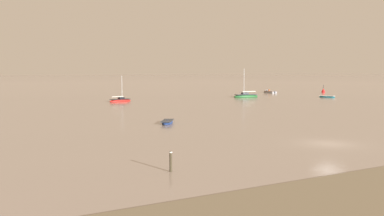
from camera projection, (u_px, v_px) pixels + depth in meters
name	position (u px, v px, depth m)	size (l,w,h in m)	color
ground_plane	(329.00, 144.00, 40.36)	(800.00, 800.00, 0.00)	gray
sailboat_moored_0	(120.00, 101.00, 90.46)	(5.15, 2.50, 5.53)	red
motorboat_moored_0	(269.00, 92.00, 122.33)	(1.68, 4.51, 1.52)	gray
rowboat_moored_3	(327.00, 97.00, 103.77)	(2.68, 3.94, 0.59)	#197084
rowboat_moored_4	(167.00, 122.00, 55.02)	(3.15, 3.72, 0.58)	navy
sailboat_moored_1	(246.00, 96.00, 103.95)	(6.46, 2.76, 7.02)	#23602D
channel_buoy	(323.00, 91.00, 123.34)	(0.90, 0.90, 2.30)	red
mooring_post_near	(171.00, 162.00, 29.46)	(0.22, 0.22, 1.54)	#3A3323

